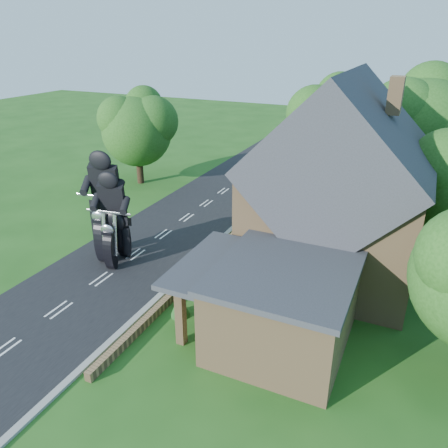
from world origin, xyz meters
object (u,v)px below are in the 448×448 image
at_px(garden_wall, 218,251).
at_px(motorcycle_lead, 118,250).
at_px(house, 337,194).
at_px(motorcycle_follow, 112,241).
at_px(annex, 280,305).

bearing_deg(garden_wall, motorcycle_lead, -145.13).
height_order(house, motorcycle_lead, house).
distance_m(house, motorcycle_follow, 12.62).
distance_m(house, annex, 7.30).
bearing_deg(house, motorcycle_lead, -158.77).
height_order(garden_wall, motorcycle_follow, motorcycle_follow).
bearing_deg(motorcycle_follow, house, -169.16).
bearing_deg(annex, house, 84.76).
relative_size(annex, motorcycle_lead, 4.13).
bearing_deg(house, garden_wall, -170.83).
bearing_deg(motorcycle_lead, annex, 156.66).
distance_m(garden_wall, motorcycle_lead, 5.58).
height_order(garden_wall, annex, annex).
xyz_separation_m(motorcycle_lead, motorcycle_follow, (-0.86, 0.60, 0.13)).
bearing_deg(garden_wall, motorcycle_follow, -154.58).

